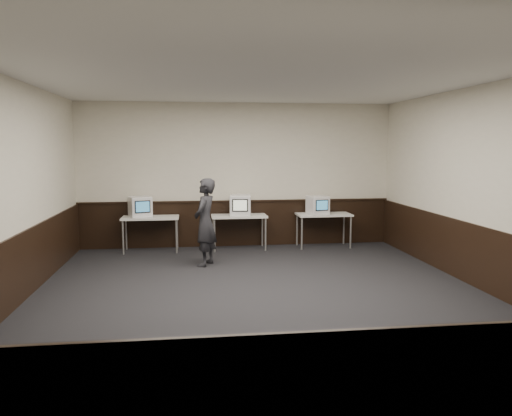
{
  "coord_description": "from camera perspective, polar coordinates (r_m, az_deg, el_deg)",
  "views": [
    {
      "loc": [
        -1.01,
        -7.13,
        2.24
      ],
      "look_at": [
        0.12,
        1.6,
        1.15
      ],
      "focal_mm": 35.0,
      "sensor_mm": 36.0,
      "label": 1
    }
  ],
  "objects": [
    {
      "name": "wainscot_left",
      "position": [
        7.75,
        -25.9,
        -6.64
      ],
      "size": [
        0.04,
        7.98,
        1.0
      ],
      "primitive_type": "cube",
      "color": "black",
      "rests_on": "left_wall"
    },
    {
      "name": "wainscot_rail",
      "position": [
        11.21,
        -2.14,
        0.79
      ],
      "size": [
        6.98,
        0.06,
        0.04
      ],
      "primitive_type": "cube",
      "color": "black",
      "rests_on": "wainscot_back"
    },
    {
      "name": "wainscot_back",
      "position": [
        11.29,
        -2.13,
        -1.82
      ],
      "size": [
        6.98,
        0.04,
        1.0
      ],
      "primitive_type": "cube",
      "color": "black",
      "rests_on": "back_wall"
    },
    {
      "name": "emac_left",
      "position": [
        10.89,
        -13.1,
        0.16
      ],
      "size": [
        0.56,
        0.57,
        0.43
      ],
      "rotation": [
        0.0,
        0.0,
        0.33
      ],
      "color": "white",
      "rests_on": "desk_left"
    },
    {
      "name": "wainscot_right",
      "position": [
        8.61,
        24.4,
        -5.24
      ],
      "size": [
        0.04,
        7.98,
        1.0
      ],
      "primitive_type": "cube",
      "color": "black",
      "rests_on": "right_wall"
    },
    {
      "name": "desk_center",
      "position": [
        10.89,
        -1.96,
        -1.19
      ],
      "size": [
        1.2,
        0.6,
        0.75
      ],
      "color": "silver",
      "rests_on": "ground"
    },
    {
      "name": "person",
      "position": [
        9.41,
        -5.83,
        -1.63
      ],
      "size": [
        0.6,
        0.71,
        1.65
      ],
      "primitive_type": "imported",
      "rotation": [
        0.0,
        0.0,
        -1.97
      ],
      "color": "black",
      "rests_on": "ground"
    },
    {
      "name": "wainscot_front",
      "position": [
        3.74,
        9.9,
        -20.72
      ],
      "size": [
        6.98,
        0.04,
        1.0
      ],
      "primitive_type": "cube",
      "color": "black",
      "rests_on": "front_wall"
    },
    {
      "name": "emac_right",
      "position": [
        11.11,
        7.06,
        0.34
      ],
      "size": [
        0.48,
        0.5,
        0.4
      ],
      "rotation": [
        0.0,
        0.0,
        0.21
      ],
      "color": "white",
      "rests_on": "desk_right"
    },
    {
      "name": "emac_center",
      "position": [
        10.84,
        -1.79,
        0.34
      ],
      "size": [
        0.5,
        0.53,
        0.45
      ],
      "rotation": [
        0.0,
        0.0,
        -0.13
      ],
      "color": "white",
      "rests_on": "desk_center"
    },
    {
      "name": "floor",
      "position": [
        7.55,
        0.7,
        -10.21
      ],
      "size": [
        8.0,
        8.0,
        0.0
      ],
      "primitive_type": "plane",
      "color": "black",
      "rests_on": "ground"
    },
    {
      "name": "left_wall",
      "position": [
        7.58,
        -26.49,
        1.48
      ],
      "size": [
        0.0,
        8.0,
        8.0
      ],
      "primitive_type": "plane",
      "rotation": [
        1.57,
        0.0,
        1.57
      ],
      "color": "beige",
      "rests_on": "ground"
    },
    {
      "name": "front_wall",
      "position": [
        3.36,
        10.4,
        -4.0
      ],
      "size": [
        7.0,
        0.0,
        7.0
      ],
      "primitive_type": "plane",
      "rotation": [
        -1.57,
        0.0,
        0.0
      ],
      "color": "beige",
      "rests_on": "ground"
    },
    {
      "name": "ceiling",
      "position": [
        7.27,
        0.74,
        14.65
      ],
      "size": [
        8.0,
        8.0,
        0.0
      ],
      "primitive_type": "plane",
      "rotation": [
        3.14,
        0.0,
        0.0
      ],
      "color": "white",
      "rests_on": "back_wall"
    },
    {
      "name": "back_wall",
      "position": [
        11.2,
        -2.17,
        3.77
      ],
      "size": [
        7.0,
        0.0,
        7.0
      ],
      "primitive_type": "plane",
      "rotation": [
        1.57,
        0.0,
        0.0
      ],
      "color": "beige",
      "rests_on": "ground"
    },
    {
      "name": "desk_right",
      "position": [
        11.23,
        7.74,
        -1.01
      ],
      "size": [
        1.2,
        0.6,
        0.75
      ],
      "color": "silver",
      "rests_on": "ground"
    },
    {
      "name": "right_wall",
      "position": [
        8.47,
        24.89,
        2.07
      ],
      "size": [
        0.0,
        8.0,
        8.0
      ],
      "primitive_type": "plane",
      "rotation": [
        1.57,
        0.0,
        -1.57
      ],
      "color": "beige",
      "rests_on": "ground"
    },
    {
      "name": "desk_left",
      "position": [
        10.88,
        -11.97,
        -1.35
      ],
      "size": [
        1.2,
        0.6,
        0.75
      ],
      "color": "silver",
      "rests_on": "ground"
    }
  ]
}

